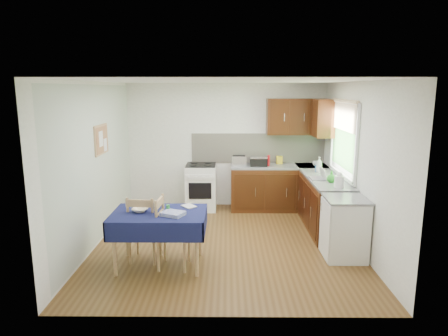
{
  "coord_description": "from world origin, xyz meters",
  "views": [
    {
      "loc": [
        0.02,
        -5.96,
        2.4
      ],
      "look_at": [
        -0.03,
        0.16,
        1.17
      ],
      "focal_mm": 32.0,
      "sensor_mm": 36.0,
      "label": 1
    }
  ],
  "objects_px": {
    "chair_far": "(144,227)",
    "chair_near": "(170,231)",
    "kettle": "(339,181)",
    "dish_rack": "(323,178)",
    "sandwich_press": "(258,161)",
    "toaster": "(239,161)",
    "dining_table": "(159,220)"
  },
  "relations": [
    {
      "from": "chair_far",
      "to": "dish_rack",
      "type": "distance_m",
      "value": 3.08
    },
    {
      "from": "sandwich_press",
      "to": "dish_rack",
      "type": "height_order",
      "value": "dish_rack"
    },
    {
      "from": "toaster",
      "to": "kettle",
      "type": "bearing_deg",
      "value": -52.02
    },
    {
      "from": "toaster",
      "to": "kettle",
      "type": "xyz_separation_m",
      "value": [
        1.48,
        -1.74,
        0.01
      ]
    },
    {
      "from": "sandwich_press",
      "to": "chair_far",
      "type": "bearing_deg",
      "value": -135.6
    },
    {
      "from": "dining_table",
      "to": "dish_rack",
      "type": "distance_m",
      "value": 2.91
    },
    {
      "from": "chair_far",
      "to": "chair_near",
      "type": "bearing_deg",
      "value": 161.38
    },
    {
      "from": "dish_rack",
      "to": "kettle",
      "type": "distance_m",
      "value": 0.61
    },
    {
      "from": "chair_far",
      "to": "sandwich_press",
      "type": "xyz_separation_m",
      "value": [
        1.77,
        2.45,
        0.49
      ]
    },
    {
      "from": "chair_near",
      "to": "dish_rack",
      "type": "height_order",
      "value": "dish_rack"
    },
    {
      "from": "dish_rack",
      "to": "chair_near",
      "type": "bearing_deg",
      "value": -137.66
    },
    {
      "from": "toaster",
      "to": "dish_rack",
      "type": "distance_m",
      "value": 1.79
    },
    {
      "from": "dining_table",
      "to": "dish_rack",
      "type": "xyz_separation_m",
      "value": [
        2.52,
        1.42,
        0.27
      ]
    },
    {
      "from": "kettle",
      "to": "dining_table",
      "type": "bearing_deg",
      "value": -162.55
    },
    {
      "from": "toaster",
      "to": "dish_rack",
      "type": "xyz_separation_m",
      "value": [
        1.37,
        -1.15,
        -0.08
      ]
    },
    {
      "from": "dining_table",
      "to": "toaster",
      "type": "relative_size",
      "value": 4.42
    },
    {
      "from": "sandwich_press",
      "to": "dish_rack",
      "type": "bearing_deg",
      "value": -59.3
    },
    {
      "from": "dining_table",
      "to": "chair_near",
      "type": "xyz_separation_m",
      "value": [
        0.15,
        -0.03,
        -0.14
      ]
    },
    {
      "from": "dish_rack",
      "to": "kettle",
      "type": "xyz_separation_m",
      "value": [
        0.11,
        -0.6,
        0.09
      ]
    },
    {
      "from": "chair_far",
      "to": "toaster",
      "type": "height_order",
      "value": "toaster"
    },
    {
      "from": "chair_near",
      "to": "dish_rack",
      "type": "xyz_separation_m",
      "value": [
        2.37,
        1.46,
        0.41
      ]
    },
    {
      "from": "chair_near",
      "to": "kettle",
      "type": "relative_size",
      "value": 3.96
    },
    {
      "from": "toaster",
      "to": "dish_rack",
      "type": "bearing_deg",
      "value": -42.26
    },
    {
      "from": "toaster",
      "to": "sandwich_press",
      "type": "bearing_deg",
      "value": 0.2
    },
    {
      "from": "chair_far",
      "to": "kettle",
      "type": "relative_size",
      "value": 3.86
    },
    {
      "from": "chair_far",
      "to": "dish_rack",
      "type": "relative_size",
      "value": 2.33
    },
    {
      "from": "chair_far",
      "to": "kettle",
      "type": "bearing_deg",
      "value": -161.3
    },
    {
      "from": "dining_table",
      "to": "chair_far",
      "type": "bearing_deg",
      "value": 150.25
    },
    {
      "from": "chair_far",
      "to": "chair_near",
      "type": "xyz_separation_m",
      "value": [
        0.39,
        -0.17,
        0.01
      ]
    },
    {
      "from": "chair_near",
      "to": "kettle",
      "type": "distance_m",
      "value": 2.67
    },
    {
      "from": "toaster",
      "to": "sandwich_press",
      "type": "xyz_separation_m",
      "value": [
        0.38,
        0.02,
        -0.01
      ]
    },
    {
      "from": "toaster",
      "to": "sandwich_press",
      "type": "distance_m",
      "value": 0.38
    }
  ]
}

